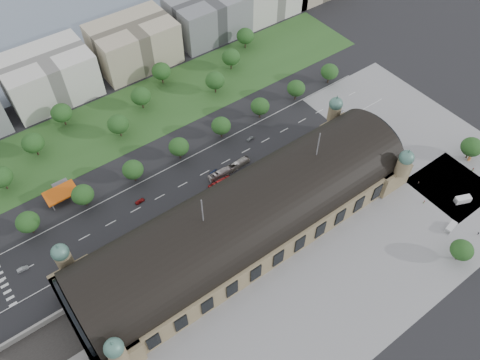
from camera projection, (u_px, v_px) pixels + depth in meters
ground at (247, 232)px, 195.87m from camera, size 900.00×900.00×0.00m
station at (247, 218)px, 188.00m from camera, size 150.00×48.40×44.30m
plaza_south at (338, 298)px, 176.86m from camera, size 190.00×48.00×0.12m
plaza_east at (410, 131)px, 235.13m from camera, size 56.00×100.00×0.12m
road_slab at (160, 197)px, 207.95m from camera, size 260.00×26.00×0.10m
grass_belt at (114, 124)px, 238.37m from camera, size 300.00×45.00×0.10m
petrol_station at (61, 190)px, 206.91m from camera, size 14.00×13.00×5.05m
office_3 at (49, 76)px, 244.21m from camera, size 45.00×32.00×24.00m
office_4 at (134, 44)px, 263.27m from camera, size 45.00×32.00×24.00m
office_5 at (208, 16)px, 282.33m from camera, size 45.00×32.00×24.00m
tree_row_2 at (28, 222)px, 190.22m from camera, size 9.60×9.60×11.52m
tree_row_3 at (83, 195)px, 199.37m from camera, size 9.60×9.60×11.52m
tree_row_4 at (133, 170)px, 208.52m from camera, size 9.60×9.60×11.52m
tree_row_5 at (179, 147)px, 217.67m from camera, size 9.60×9.60×11.52m
tree_row_6 at (221, 126)px, 226.82m from camera, size 9.60×9.60×11.52m
tree_row_7 at (260, 106)px, 235.97m from camera, size 9.60×9.60×11.52m
tree_row_8 at (296, 88)px, 245.12m from camera, size 9.60×9.60×11.52m
tree_row_9 at (330, 72)px, 254.27m from camera, size 9.60×9.60×11.52m
tree_belt_3 at (1, 177)px, 204.92m from camera, size 10.40×10.40×12.48m
tree_belt_4 at (33, 143)px, 218.38m from camera, size 10.40×10.40×12.48m
tree_belt_5 at (61, 113)px, 231.85m from camera, size 10.40×10.40×12.48m
tree_belt_6 at (118, 124)px, 226.65m from camera, size 10.40×10.40×12.48m
tree_belt_7 at (141, 96)px, 240.11m from camera, size 10.40×10.40×12.48m
tree_belt_8 at (161, 71)px, 253.58m from camera, size 10.40×10.40×12.48m
tree_belt_9 at (215, 80)px, 248.38m from camera, size 10.40×10.40×12.48m
tree_belt_10 at (231, 57)px, 261.84m from camera, size 10.40×10.40×12.48m
tree_belt_11 at (245, 36)px, 275.31m from camera, size 10.40×10.40×12.48m
tree_plaza_ne at (472, 147)px, 217.60m from camera, size 10.00×10.00×11.69m
tree_plaza_s at (462, 250)px, 182.42m from camera, size 9.00×9.00×10.64m
traffic_car_1 at (23, 269)px, 183.89m from camera, size 4.45×1.82×1.44m
traffic_car_2 at (66, 263)px, 185.78m from camera, size 4.74×2.44×1.28m
traffic_car_3 at (140, 201)px, 205.64m from camera, size 4.61×2.18×1.30m
traffic_car_4 at (213, 172)px, 216.52m from camera, size 4.23×2.01×1.40m
traffic_car_5 at (251, 139)px, 230.62m from camera, size 4.15×1.81×1.33m
traffic_car_6 at (339, 112)px, 243.01m from camera, size 5.12×2.76×1.37m
parked_car_0 at (75, 281)px, 180.61m from camera, size 4.05×3.30×1.30m
parked_car_1 at (98, 263)px, 185.57m from camera, size 5.91×5.26×1.52m
parked_car_2 at (119, 256)px, 187.73m from camera, size 5.02×3.58×1.35m
parked_car_3 at (129, 242)px, 192.04m from camera, size 4.29×3.60×1.38m
parked_car_4 at (148, 231)px, 195.38m from camera, size 4.67×3.93×1.51m
parked_car_5 at (117, 257)px, 187.32m from camera, size 5.58×3.98×1.41m
parked_car_6 at (173, 225)px, 197.42m from camera, size 5.16×3.99×1.39m
bus_west at (220, 184)px, 210.83m from camera, size 11.83×3.18×3.27m
bus_mid at (221, 174)px, 214.56m from camera, size 12.25×3.14×3.39m
bus_east at (239, 164)px, 218.55m from camera, size 11.74×3.49×3.23m
van_east at (462, 200)px, 205.17m from camera, size 7.42×5.26×2.99m
van_south at (450, 228)px, 195.85m from camera, size 6.39×3.46×2.63m
advertising_column at (470, 158)px, 221.00m from camera, size 1.66×1.66×3.15m
pedestrian_0 at (424, 202)px, 205.05m from camera, size 0.98×0.79×1.76m
pedestrian_2 at (419, 182)px, 212.32m from camera, size 0.92×0.89×1.67m
pedestrian_4 at (478, 234)px, 194.41m from camera, size 1.17×0.92×1.67m
pedestrian_5 at (473, 170)px, 217.10m from camera, size 0.61×1.00×1.98m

